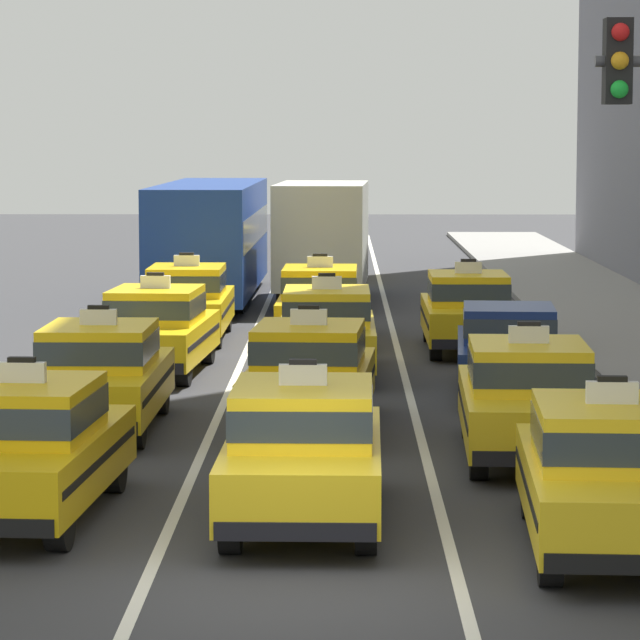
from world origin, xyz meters
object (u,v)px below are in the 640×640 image
Objects in this scene: taxi_right_nearest at (609,473)px; taxi_left_fourth at (187,301)px; taxi_center_fourth at (320,302)px; taxi_right_fourth at (468,310)px; sedan_right_third at (508,347)px; taxi_center_nearest at (303,450)px; taxi_left_second at (100,374)px; bus_left_fifth at (211,234)px; taxi_center_second at (309,374)px; taxi_left_third at (157,329)px; taxi_left_nearest at (26,446)px; taxi_center_sixth at (323,252)px; taxi_center_third at (327,330)px; taxi_right_second at (527,397)px; box_truck_center_fifth at (324,238)px.

taxi_left_fourth is at bearing 108.40° from taxi_right_nearest.
taxi_center_fourth is 1.00× the size of taxi_right_fourth.
taxi_right_nearest is at bearing -79.75° from taxi_center_fourth.
taxi_left_fourth is 10.13m from sedan_right_third.
taxi_right_nearest is (3.37, -1.32, 0.00)m from taxi_center_nearest.
bus_left_fifth reaches higher than taxi_left_second.
bus_left_fifth reaches higher than taxi_center_second.
bus_left_fifth reaches higher than taxi_center_nearest.
taxi_left_nearest is at bearing -91.11° from taxi_left_third.
taxi_left_second is 0.98× the size of taxi_center_sixth.
taxi_center_third and taxi_center_sixth have the same top height.
taxi_right_second is (6.36, 3.85, 0.00)m from taxi_left_nearest.
taxi_left_third is 21.39m from taxi_center_sixth.
sedan_right_third is at bearing -87.51° from taxi_right_fourth.
taxi_center_fourth is at bearing 100.25° from taxi_right_nearest.
taxi_center_third is 5.23m from taxi_center_fourth.
taxi_center_fourth is 19.06m from taxi_right_nearest.
taxi_left_nearest and taxi_left_fourth have the same top height.
taxi_center_fourth reaches higher than sedan_right_third.
bus_left_fifth reaches higher than taxi_right_fourth.
taxi_center_sixth is at bearing 96.18° from taxi_right_second.
taxi_right_second is at bearing -66.31° from taxi_left_fourth.
taxi_right_second is 5.85m from sedan_right_third.
taxi_center_nearest is at bearing -83.32° from bus_left_fifth.
bus_left_fifth is 1.59× the size of box_truck_center_fifth.
taxi_center_second is at bearing 114.39° from taxi_right_nearest.
taxi_center_second is at bearing 144.39° from taxi_right_second.
taxi_center_fourth is (3.04, 5.10, 0.00)m from taxi_left_third.
taxi_left_third is 1.01× the size of taxi_center_nearest.
bus_left_fifth is at bearing 119.77° from taxi_right_fourth.
taxi_center_second is 1.02× the size of taxi_center_fourth.
sedan_right_third is at bearing -51.26° from taxi_left_fourth.
taxi_center_sixth and taxi_right_fourth have the same top height.
taxi_left_nearest and taxi_right_second have the same top height.
taxi_center_third is at bearing 109.38° from taxi_right_second.
taxi_right_nearest is 1.05× the size of sedan_right_third.
taxi_left_second is 1.04× the size of sedan_right_third.
taxi_left_nearest is 17.59m from taxi_left_fourth.
taxi_center_sixth is 35.01m from taxi_right_nearest.
taxi_center_third is at bearing 103.31° from taxi_right_nearest.
taxi_left_second is at bearing 160.98° from taxi_right_second.
taxi_left_nearest and taxi_center_sixth have the same top height.
taxi_center_sixth is (-0.12, 16.08, 0.00)m from taxi_center_fourth.
taxi_left_third is at bearing 103.94° from taxi_center_nearest.
taxi_center_third is at bearing -87.91° from taxi_center_fourth.
sedan_right_third is at bearing 90.03° from taxi_right_nearest.
box_truck_center_fifth is at bearing 101.88° from sedan_right_third.
taxi_left_nearest is 7.43m from taxi_right_second.
taxi_right_fourth is at bearing 89.78° from taxi_right_second.
taxi_center_second and taxi_center_fourth have the same top height.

